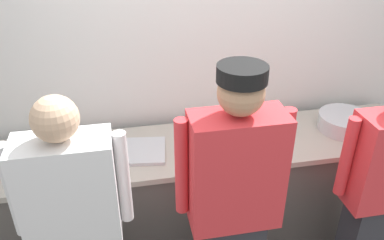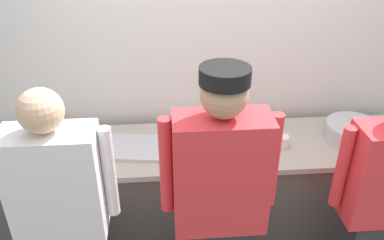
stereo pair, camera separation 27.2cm
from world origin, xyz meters
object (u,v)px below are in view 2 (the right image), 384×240
object	(u,v)px
chef_center	(219,207)
squeeze_bottle_secondary	(61,127)
chef_near_left	(64,220)
sheet_tray	(126,147)
mixing_bowl_steel	(353,131)
ramekin_yellow_sauce	(80,142)
plate_stack_rear	(249,143)
chef_far_right	(379,206)
deli_cup	(283,142)
plate_stack_front	(54,154)
ramekin_green_sauce	(193,143)
squeeze_bottle_primary	(264,124)

from	to	relation	value
chef_center	squeeze_bottle_secondary	world-z (taller)	chef_center
chef_near_left	sheet_tray	bearing A→B (deg)	65.80
mixing_bowl_steel	sheet_tray	distance (m)	1.63
mixing_bowl_steel	ramekin_yellow_sauce	distance (m)	1.96
chef_center	mixing_bowl_steel	size ratio (longest dim) A/B	4.47
plate_stack_rear	chef_far_right	bearing A→B (deg)	-42.04
ramekin_yellow_sauce	deli_cup	bearing A→B (deg)	-5.64
plate_stack_front	ramekin_green_sauce	size ratio (longest dim) A/B	2.47
chef_center	deli_cup	xyz separation A→B (m)	(0.53, 0.64, -0.01)
chef_center	ramekin_green_sauce	distance (m)	0.71
sheet_tray	ramekin_yellow_sauce	world-z (taller)	ramekin_yellow_sauce
sheet_tray	ramekin_green_sauce	xyz separation A→B (m)	(0.47, 0.00, 0.01)
chef_center	squeeze_bottle_primary	bearing A→B (deg)	61.37
squeeze_bottle_secondary	plate_stack_rear	bearing A→B (deg)	-10.37
chef_center	squeeze_bottle_primary	size ratio (longest dim) A/B	8.58
chef_far_right	plate_stack_rear	bearing A→B (deg)	137.96
sheet_tray	chef_center	bearing A→B (deg)	-51.72
plate_stack_front	sheet_tray	distance (m)	0.48
deli_cup	chef_far_right	bearing A→B (deg)	-53.93
chef_far_right	ramekin_green_sauce	xyz separation A→B (m)	(-1.05, 0.65, 0.08)
plate_stack_rear	chef_near_left	bearing A→B (deg)	-151.94
chef_center	plate_stack_front	size ratio (longest dim) A/B	7.44
plate_stack_rear	ramekin_green_sauce	distance (m)	0.39
chef_near_left	plate_stack_front	distance (m)	0.61
deli_cup	sheet_tray	bearing A→B (deg)	176.77
plate_stack_front	squeeze_bottle_secondary	distance (m)	0.28
ramekin_yellow_sauce	plate_stack_rear	bearing A→B (deg)	-6.28
chef_far_right	sheet_tray	xyz separation A→B (m)	(-1.51, 0.65, 0.06)
plate_stack_front	sheet_tray	world-z (taller)	plate_stack_front
plate_stack_rear	chef_center	bearing A→B (deg)	-114.90
plate_stack_front	squeeze_bottle_secondary	size ratio (longest dim) A/B	1.28
sheet_tray	plate_stack_front	bearing A→B (deg)	-169.80
plate_stack_rear	squeeze_bottle_secondary	distance (m)	1.35
mixing_bowl_steel	ramekin_green_sauce	size ratio (longest dim) A/B	4.12
plate_stack_rear	sheet_tray	bearing A→B (deg)	176.55
mixing_bowl_steel	squeeze_bottle_secondary	world-z (taller)	squeeze_bottle_secondary
plate_stack_rear	mixing_bowl_steel	xyz separation A→B (m)	(0.77, 0.06, 0.02)
squeeze_bottle_primary	deli_cup	xyz separation A→B (m)	(0.10, -0.16, -0.06)
sheet_tray	deli_cup	world-z (taller)	deli_cup
ramekin_yellow_sauce	chef_far_right	bearing A→B (deg)	-21.48
ramekin_green_sauce	squeeze_bottle_secondary	bearing A→B (deg)	168.73
deli_cup	plate_stack_front	bearing A→B (deg)	-179.15
mixing_bowl_steel	squeeze_bottle_primary	world-z (taller)	squeeze_bottle_primary
plate_stack_rear	ramekin_yellow_sauce	bearing A→B (deg)	173.72
plate_stack_front	ramekin_green_sauce	xyz separation A→B (m)	(0.93, 0.09, -0.02)
sheet_tray	squeeze_bottle_primary	world-z (taller)	squeeze_bottle_primary
ramekin_green_sauce	chef_near_left	bearing A→B (deg)	-138.79
squeeze_bottle_primary	ramekin_green_sauce	bearing A→B (deg)	-169.56
chef_far_right	squeeze_bottle_secondary	distance (m)	2.16
chef_center	ramekin_yellow_sauce	world-z (taller)	chef_center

